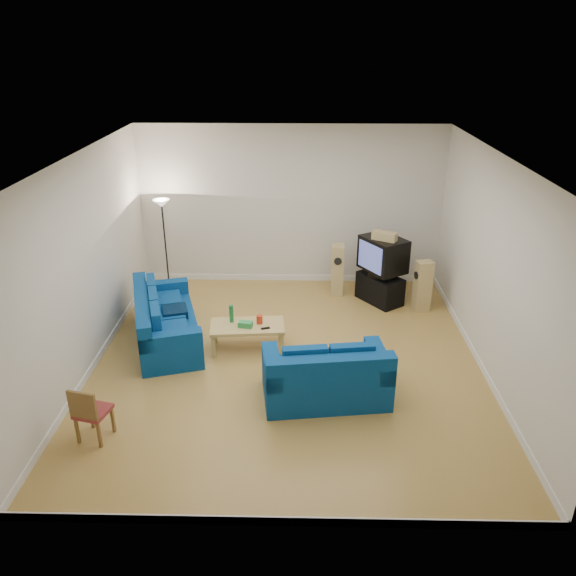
{
  "coord_description": "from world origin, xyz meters",
  "views": [
    {
      "loc": [
        0.17,
        -7.59,
        4.7
      ],
      "look_at": [
        0.0,
        0.4,
        1.1
      ],
      "focal_mm": 35.0,
      "sensor_mm": 36.0,
      "label": 1
    }
  ],
  "objects_px": {
    "tv_stand": "(380,289)",
    "television": "(383,254)",
    "coffee_table": "(247,328)",
    "sofa_three_seat": "(163,324)",
    "sofa_loveseat": "(326,379)"
  },
  "relations": [
    {
      "from": "sofa_three_seat",
      "to": "coffee_table",
      "type": "height_order",
      "value": "sofa_three_seat"
    },
    {
      "from": "television",
      "to": "tv_stand",
      "type": "bearing_deg",
      "value": -54.18
    },
    {
      "from": "sofa_loveseat",
      "to": "television",
      "type": "height_order",
      "value": "television"
    },
    {
      "from": "coffee_table",
      "to": "tv_stand",
      "type": "distance_m",
      "value": 3.01
    },
    {
      "from": "tv_stand",
      "to": "television",
      "type": "height_order",
      "value": "television"
    },
    {
      "from": "sofa_three_seat",
      "to": "coffee_table",
      "type": "relative_size",
      "value": 1.92
    },
    {
      "from": "sofa_three_seat",
      "to": "television",
      "type": "height_order",
      "value": "television"
    },
    {
      "from": "sofa_loveseat",
      "to": "coffee_table",
      "type": "height_order",
      "value": "sofa_loveseat"
    },
    {
      "from": "coffee_table",
      "to": "television",
      "type": "xyz_separation_m",
      "value": [
        2.4,
        1.89,
        0.58
      ]
    },
    {
      "from": "coffee_table",
      "to": "sofa_three_seat",
      "type": "bearing_deg",
      "value": 171.33
    },
    {
      "from": "sofa_loveseat",
      "to": "coffee_table",
      "type": "distance_m",
      "value": 1.85
    },
    {
      "from": "sofa_three_seat",
      "to": "television",
      "type": "xyz_separation_m",
      "value": [
        3.83,
        1.67,
        0.64
      ]
    },
    {
      "from": "sofa_loveseat",
      "to": "sofa_three_seat",
      "type": "bearing_deg",
      "value": 141.48
    },
    {
      "from": "sofa_three_seat",
      "to": "television",
      "type": "bearing_deg",
      "value": 96.79
    },
    {
      "from": "sofa_loveseat",
      "to": "television",
      "type": "bearing_deg",
      "value": 62.84
    }
  ]
}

